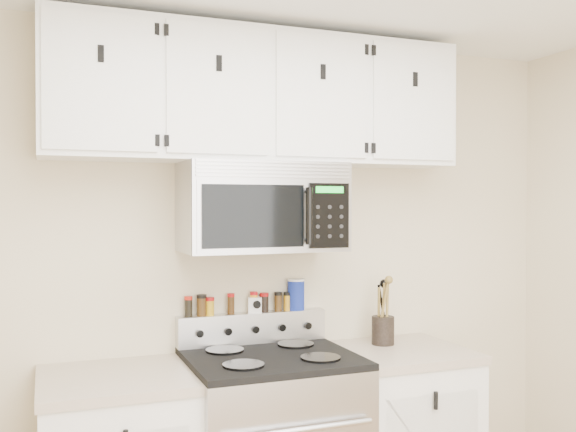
{
  "coord_description": "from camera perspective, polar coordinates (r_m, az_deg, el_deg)",
  "views": [
    {
      "loc": [
        -0.98,
        -1.34,
        1.64
      ],
      "look_at": [
        0.09,
        1.45,
        1.59
      ],
      "focal_mm": 40.0,
      "sensor_mm": 36.0,
      "label": 1
    }
  ],
  "objects": [
    {
      "name": "kitchen_timer",
      "position": [
        3.24,
        -2.94,
        -7.89
      ],
      "size": [
        0.08,
        0.07,
        0.08
      ],
      "primitive_type": "cube",
      "rotation": [
        0.0,
        0.0,
        -0.34
      ],
      "color": "white",
      "rests_on": "range"
    },
    {
      "name": "spice_jar_6",
      "position": [
        3.28,
        -0.88,
        -7.6
      ],
      "size": [
        0.04,
        0.04,
        0.1
      ],
      "color": "#452C10",
      "rests_on": "range"
    },
    {
      "name": "utensil_crock",
      "position": [
        3.39,
        8.44,
        -9.82
      ],
      "size": [
        0.12,
        0.12,
        0.34
      ],
      "color": "black",
      "rests_on": "base_cabinet_right"
    },
    {
      "name": "upper_cabinets",
      "position": [
        3.12,
        -2.46,
        10.41
      ],
      "size": [
        2.0,
        0.35,
        0.62
      ],
      "color": "white",
      "rests_on": "back_wall"
    },
    {
      "name": "spice_jar_5",
      "position": [
        3.26,
        -2.12,
        -7.68
      ],
      "size": [
        0.04,
        0.04,
        0.1
      ],
      "color": "black",
      "rests_on": "range"
    },
    {
      "name": "back_wall",
      "position": [
        3.26,
        -3.38,
        -5.88
      ],
      "size": [
        3.5,
        0.01,
        2.5
      ],
      "primitive_type": "cube",
      "color": "#C2B292",
      "rests_on": "floor"
    },
    {
      "name": "spice_jar_0",
      "position": [
        3.15,
        -8.84,
        -7.95
      ],
      "size": [
        0.04,
        0.04,
        0.1
      ],
      "color": "black",
      "rests_on": "range"
    },
    {
      "name": "spice_jar_7",
      "position": [
        3.3,
        -0.08,
        -7.58
      ],
      "size": [
        0.04,
        0.04,
        0.09
      ],
      "color": "#C68917",
      "rests_on": "range"
    },
    {
      "name": "spice_jar_1",
      "position": [
        3.17,
        -7.68,
        -7.86
      ],
      "size": [
        0.05,
        0.05,
        0.1
      ],
      "color": "#452C10",
      "rests_on": "range"
    },
    {
      "name": "salt_canister",
      "position": [
        3.31,
        0.72,
        -6.97
      ],
      "size": [
        0.09,
        0.09,
        0.16
      ],
      "color": "#162A98",
      "rests_on": "range"
    },
    {
      "name": "spice_jar_3",
      "position": [
        3.2,
        -5.09,
        -7.77
      ],
      "size": [
        0.04,
        0.04,
        0.1
      ],
      "color": "#3A230E",
      "rests_on": "range"
    },
    {
      "name": "spice_jar_2",
      "position": [
        3.18,
        -6.97,
        -7.97
      ],
      "size": [
        0.04,
        0.04,
        0.09
      ],
      "color": "gold",
      "rests_on": "range"
    },
    {
      "name": "spice_jar_4",
      "position": [
        3.24,
        -3.05,
        -7.65
      ],
      "size": [
        0.04,
        0.04,
        0.1
      ],
      "color": "orange",
      "rests_on": "range"
    },
    {
      "name": "microwave",
      "position": [
        3.05,
        -2.3,
        0.81
      ],
      "size": [
        0.76,
        0.44,
        0.42
      ],
      "color": "#9E9EA3",
      "rests_on": "back_wall"
    }
  ]
}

